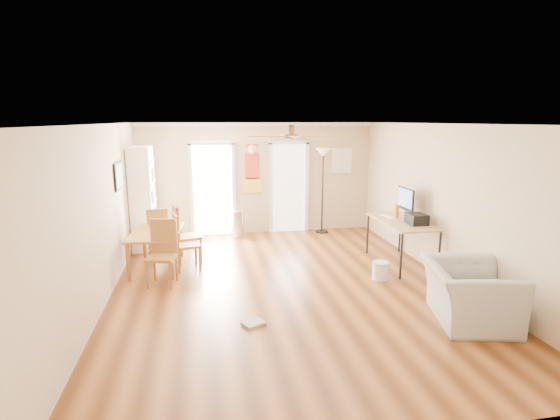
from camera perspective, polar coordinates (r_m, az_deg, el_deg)
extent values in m
plane|color=brown|center=(7.06, 0.91, -10.18)|extent=(7.00, 7.00, 0.00)
cube|color=red|center=(10.02, -3.74, 5.58)|extent=(0.46, 0.03, 1.10)
cube|color=white|center=(10.47, 8.23, 6.58)|extent=(0.50, 0.04, 0.60)
cube|color=black|center=(7.99, -20.77, 4.29)|extent=(0.04, 0.66, 0.48)
cylinder|color=silver|center=(9.88, -5.73, -1.87)|extent=(0.31, 0.31, 0.61)
cube|color=silver|center=(8.43, 14.29, -0.85)|extent=(0.17, 0.42, 0.02)
cube|color=black|center=(7.99, 17.79, -1.13)|extent=(0.31, 0.36, 0.19)
cylinder|color=orange|center=(8.34, 15.31, -0.20)|extent=(0.11, 0.11, 0.26)
cylinder|color=silver|center=(7.50, 13.26, -7.89)|extent=(0.34, 0.34, 0.31)
cube|color=#9E9E99|center=(5.85, -3.59, -14.87)|extent=(0.34, 0.31, 0.04)
imported|color=#A3A49F|center=(6.31, 23.95, -10.19)|extent=(1.31, 1.42, 0.78)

